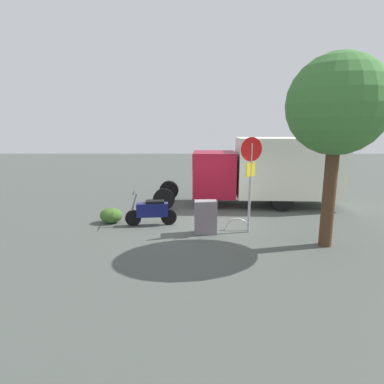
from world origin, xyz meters
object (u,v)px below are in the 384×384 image
stop_sign (251,170)px  bike_rack_hoop (237,230)px  motorcycle (152,211)px  utility_cabinet (206,217)px  street_tree (337,106)px  box_truck_near (266,169)px

stop_sign → bike_rack_hoop: bearing=-31.0°
motorcycle → stop_sign: bearing=161.2°
motorcycle → utility_cabinet: (-1.86, 0.85, 0.02)m
street_tree → utility_cabinet: (3.47, -1.07, -3.41)m
utility_cabinet → bike_rack_hoop: bearing=-164.3°
stop_sign → utility_cabinet: stop_sign is taller
motorcycle → stop_sign: 3.71m
box_truck_near → street_tree: (-0.70, 4.85, 2.33)m
box_truck_near → utility_cabinet: size_ratio=7.39×
stop_sign → bike_rack_hoop: (0.34, -0.20, -2.07)m
box_truck_near → utility_cabinet: (2.77, 3.78, -1.09)m
bike_rack_hoop → motorcycle: bearing=-10.5°
box_truck_near → bike_rack_hoop: box_truck_near is taller
stop_sign → utility_cabinet: size_ratio=2.86×
street_tree → bike_rack_hoop: street_tree is taller
street_tree → bike_rack_hoop: bearing=-30.0°
box_truck_near → stop_sign: (1.35, 3.67, 0.44)m
street_tree → stop_sign: bearing=-29.8°
stop_sign → bike_rack_hoop: 2.11m
utility_cabinet → stop_sign: bearing=-175.9°
stop_sign → utility_cabinet: (1.42, 0.10, -1.53)m
stop_sign → utility_cabinet: 2.09m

